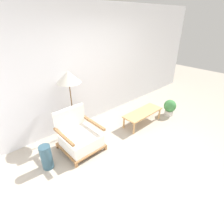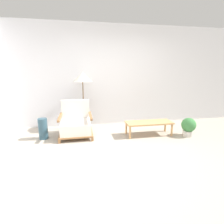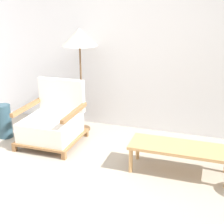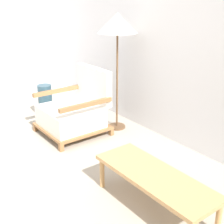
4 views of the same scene
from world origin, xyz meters
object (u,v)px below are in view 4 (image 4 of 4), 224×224
object	(u,v)px
floor_lamp	(117,26)
vase	(45,101)
coffee_table	(155,178)
armchair	(75,112)

from	to	relation	value
floor_lamp	vase	bearing A→B (deg)	-148.08
floor_lamp	vase	world-z (taller)	floor_lamp
floor_lamp	coffee_table	distance (m)	1.97
floor_lamp	armchair	bearing A→B (deg)	-111.34
vase	armchair	bearing A→B (deg)	4.47
coffee_table	armchair	bearing A→B (deg)	171.29
armchair	coffee_table	xyz separation A→B (m)	(1.70, -0.26, 0.01)
coffee_table	vase	size ratio (longest dim) A/B	2.33
armchair	floor_lamp	world-z (taller)	floor_lamp
floor_lamp	vase	distance (m)	1.53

